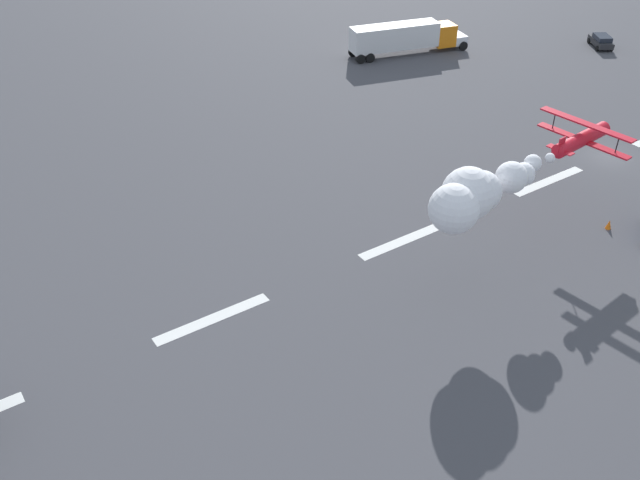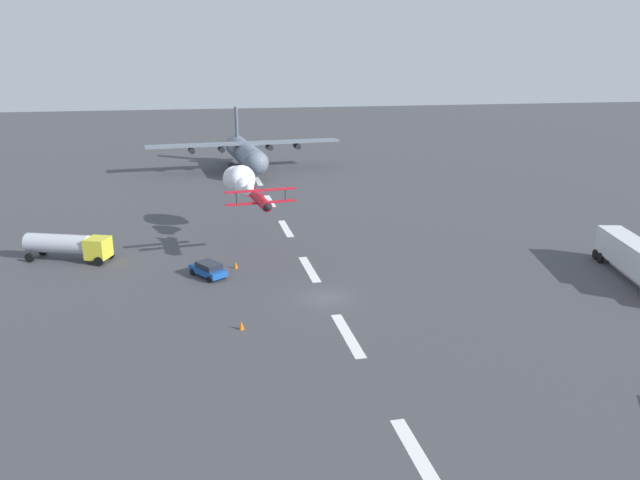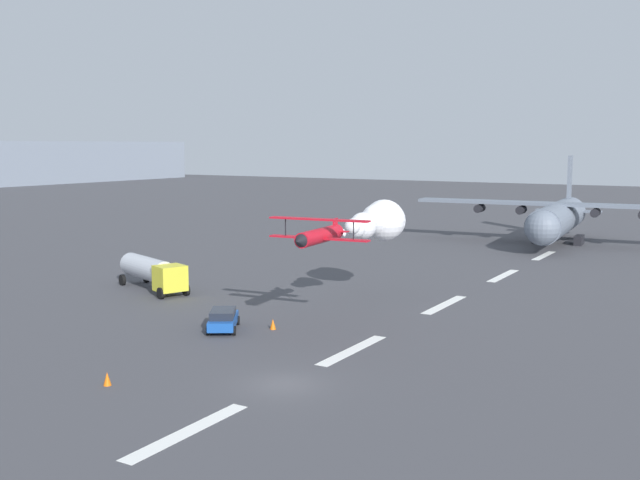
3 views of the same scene
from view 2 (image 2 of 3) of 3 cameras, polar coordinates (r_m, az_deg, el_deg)
name	(u,v)px [view 2 (image 2 of 3)]	position (r m, az deg, el deg)	size (l,w,h in m)	color
ground_plane	(326,298)	(55.23, 0.57, -5.51)	(440.00, 440.00, 0.00)	#424247
runway_stripe_3	(421,461)	(35.25, 9.59, -20.06)	(8.00, 0.90, 0.01)	white
runway_stripe_4	(348,335)	(48.17, 2.65, -9.03)	(8.00, 0.90, 0.01)	white
runway_stripe_5	(309,269)	(62.49, -1.02, -2.78)	(8.00, 0.90, 0.01)	white
runway_stripe_6	(286,228)	(77.43, -3.28, 1.11)	(8.00, 0.90, 0.01)	white
runway_stripe_7	(270,201)	(92.69, -4.80, 3.73)	(8.00, 0.90, 0.01)	white
runway_stripe_8	(258,181)	(108.13, -5.90, 5.60)	(8.00, 0.90, 0.01)	white
cargo_transport_plane	(246,153)	(117.16, -7.02, 8.20)	(25.22, 37.58, 11.54)	slate
stunt_biplane_red	(241,182)	(73.93, -7.53, 5.54)	(19.35, 7.48, 3.60)	red
semi_truck_orange	(636,259)	(66.64, 27.90, -1.62)	(14.95, 6.44, 3.70)	silver
fuel_tanker_truck	(69,245)	(70.08, -22.83, -0.45)	(5.78, 9.55, 2.90)	yellow
airport_staff_sedan	(208,269)	(61.09, -10.60, -2.75)	(4.61, 3.81, 1.52)	#194CA5
traffic_cone_near	(241,325)	(49.33, -7.51, -8.04)	(0.44, 0.44, 0.75)	orange
traffic_cone_far	(236,265)	(63.25, -8.03, -2.35)	(0.44, 0.44, 0.75)	orange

